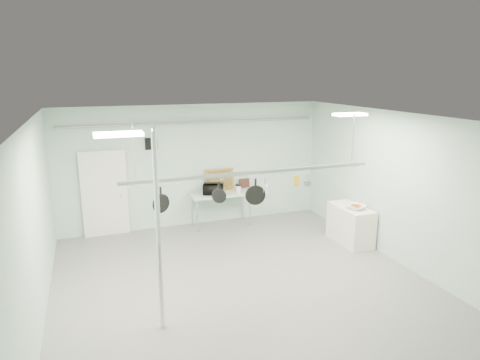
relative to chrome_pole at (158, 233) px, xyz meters
name	(u,v)px	position (x,y,z in m)	size (l,w,h in m)	color
floor	(248,291)	(1.70, 0.60, -1.60)	(8.00, 8.00, 0.00)	gray
ceiling	(249,120)	(1.70, 0.60, 1.59)	(7.00, 8.00, 0.02)	silver
back_wall	(194,166)	(1.70, 4.59, 0.00)	(7.00, 0.02, 3.20)	silver
right_wall	(407,192)	(5.19, 0.60, 0.00)	(0.02, 8.00, 3.20)	silver
door	(105,195)	(-0.60, 4.54, -0.55)	(1.10, 0.10, 2.20)	silver
wall_vent	(151,144)	(0.60, 4.57, 0.65)	(0.30, 0.04, 0.30)	black
conduit_pipe	(194,122)	(1.70, 4.50, 1.15)	(0.07, 0.07, 6.60)	gray
chrome_pole	(158,233)	(0.00, 0.00, 0.00)	(0.08, 0.08, 3.20)	silver
prep_table	(221,195)	(2.30, 4.20, -0.77)	(1.60, 0.70, 0.91)	#A9C7B2
side_cabinet	(350,225)	(4.85, 2.00, -1.15)	(0.60, 1.20, 0.90)	silver
pot_rack	(253,171)	(1.90, 0.90, 0.63)	(4.80, 0.06, 1.00)	#B7B7BC
light_panel_left	(118,134)	(-0.50, -0.20, 1.56)	(0.65, 0.30, 0.05)	white
light_panel_right	(350,114)	(4.10, 1.20, 1.56)	(0.65, 0.30, 0.05)	white
microwave	(213,189)	(2.08, 4.15, -0.55)	(0.51, 0.34, 0.28)	black
coffee_canister	(238,189)	(2.75, 4.08, -0.60)	(0.14, 0.14, 0.19)	silver
painting_large	(220,179)	(2.37, 4.50, -0.41)	(0.78, 0.05, 0.58)	#BB7E32
painting_small	(244,183)	(3.07, 4.50, -0.57)	(0.30, 0.04, 0.25)	#341912
fruit_bowl	(356,207)	(4.84, 1.82, -0.65)	(0.42, 0.42, 0.10)	white
skillet_left	(161,199)	(0.20, 0.90, 0.26)	(0.34, 0.06, 0.44)	black
skillet_mid	(219,192)	(1.25, 0.90, 0.30)	(0.27, 0.06, 0.38)	black
skillet_right	(255,192)	(1.95, 0.90, 0.23)	(0.38, 0.06, 0.51)	black
whisk	(265,186)	(2.15, 0.90, 0.32)	(0.18, 0.18, 0.33)	silver
grater	(296,181)	(2.79, 0.90, 0.37)	(0.10, 0.02, 0.24)	yellow
saucepan	(307,180)	(3.03, 0.90, 0.37)	(0.12, 0.08, 0.23)	#BCBBC0
fruit_cluster	(356,205)	(4.84, 1.82, -0.61)	(0.24, 0.24, 0.09)	#B12910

